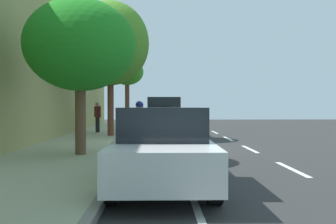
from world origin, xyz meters
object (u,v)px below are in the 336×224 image
at_px(street_tree_near_cyclist, 127,73).
at_px(street_tree_mid_block, 110,44).
at_px(parked_suv_green_nearest, 164,115).
at_px(street_tree_far_end, 80,46).
at_px(cyclist_with_backpack, 139,121).
at_px(bicycle_at_curb, 145,143).
at_px(pedestrian_on_phone, 98,115).
at_px(parked_sedan_white_second, 162,147).
at_px(fire_hydrant, 133,125).

relative_size(street_tree_near_cyclist, street_tree_mid_block, 0.76).
height_order(parked_suv_green_nearest, street_tree_far_end, street_tree_far_end).
bearing_deg(cyclist_with_backpack, bicycle_at_curb, 116.78).
distance_m(street_tree_near_cyclist, pedestrian_on_phone, 7.69).
height_order(bicycle_at_curb, cyclist_with_backpack, cyclist_with_backpack).
height_order(parked_suv_green_nearest, bicycle_at_curb, parked_suv_green_nearest).
bearing_deg(bicycle_at_curb, cyclist_with_backpack, -63.22).
bearing_deg(parked_sedan_white_second, street_tree_near_cyclist, -83.24).
relative_size(street_tree_mid_block, pedestrian_on_phone, 3.93).
bearing_deg(street_tree_far_end, fire_hydrant, -96.33).
xyz_separation_m(cyclist_with_backpack, fire_hydrant, (0.67, -6.97, -0.47)).
distance_m(street_tree_mid_block, pedestrian_on_phone, 4.15).
distance_m(parked_suv_green_nearest, bicycle_at_curb, 8.55).
relative_size(parked_suv_green_nearest, street_tree_far_end, 1.06).
bearing_deg(fire_hydrant, cyclist_with_backpack, 95.49).
height_order(parked_suv_green_nearest, street_tree_mid_block, street_tree_mid_block).
height_order(street_tree_far_end, pedestrian_on_phone, street_tree_far_end).
bearing_deg(cyclist_with_backpack, street_tree_mid_block, -73.36).
relative_size(cyclist_with_backpack, pedestrian_on_phone, 1.07).
distance_m(street_tree_far_end, pedestrian_on_phone, 9.23).
bearing_deg(pedestrian_on_phone, bicycle_at_curb, 109.29).
relative_size(parked_sedan_white_second, bicycle_at_curb, 2.51).
height_order(parked_suv_green_nearest, fire_hydrant, parked_suv_green_nearest).
relative_size(parked_suv_green_nearest, street_tree_mid_block, 0.75).
relative_size(cyclist_with_backpack, street_tree_mid_block, 0.27).
height_order(parked_sedan_white_second, street_tree_near_cyclist, street_tree_near_cyclist).
bearing_deg(street_tree_near_cyclist, parked_sedan_white_second, 96.76).
distance_m(parked_sedan_white_second, cyclist_with_backpack, 5.08).
relative_size(pedestrian_on_phone, fire_hydrant, 1.90).
distance_m(parked_suv_green_nearest, street_tree_near_cyclist, 7.58).
distance_m(parked_sedan_white_second, street_tree_near_cyclist, 20.00).
height_order(pedestrian_on_phone, fire_hydrant, pedestrian_on_phone).
height_order(street_tree_far_end, fire_hydrant, street_tree_far_end).
xyz_separation_m(street_tree_near_cyclist, fire_hydrant, (-0.93, 7.62, -3.33)).
xyz_separation_m(street_tree_near_cyclist, street_tree_mid_block, (0.00, 9.24, 0.55)).
bearing_deg(fire_hydrant, street_tree_mid_block, 60.22).
height_order(parked_sedan_white_second, pedestrian_on_phone, pedestrian_on_phone).
bearing_deg(street_tree_mid_block, fire_hydrant, -119.78).
xyz_separation_m(bicycle_at_curb, street_tree_near_cyclist, (1.82, -15.03, 3.52)).
bearing_deg(pedestrian_on_phone, street_tree_far_end, 96.17).
distance_m(pedestrian_on_phone, fire_hydrant, 2.02).
distance_m(parked_suv_green_nearest, parked_sedan_white_second, 13.08).
bearing_deg(bicycle_at_curb, fire_hydrant, -83.12).
bearing_deg(parked_suv_green_nearest, street_tree_mid_block, 46.87).
xyz_separation_m(street_tree_mid_block, fire_hydrant, (-0.93, -1.62, -3.88)).
height_order(bicycle_at_curb, street_tree_far_end, street_tree_far_end).
bearing_deg(street_tree_near_cyclist, fire_hydrant, 96.95).
xyz_separation_m(parked_sedan_white_second, bicycle_at_curb, (0.50, -4.58, -0.37)).
relative_size(bicycle_at_curb, cyclist_with_backpack, 1.03).
height_order(parked_suv_green_nearest, parked_sedan_white_second, parked_suv_green_nearest).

